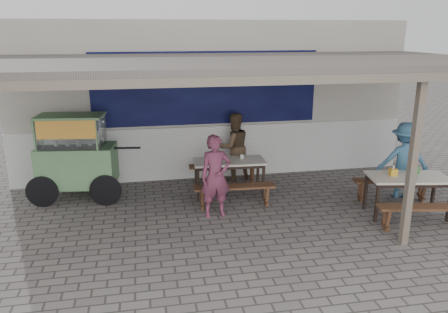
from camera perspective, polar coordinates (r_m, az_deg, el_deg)
name	(u,v)px	position (r m, az deg, el deg)	size (l,w,h in m)	color
ground	(247,231)	(7.52, 2.96, -9.71)	(60.00, 60.00, 0.00)	#655F5B
back_wall	(212,99)	(10.39, -1.64, 7.52)	(9.00, 1.28, 3.50)	beige
warung_roof	(237,64)	(7.67, 1.75, 11.94)	(9.00, 4.21, 2.81)	#534C47
table_left	(229,164)	(8.84, 0.68, -1.00)	(1.47, 0.72, 0.75)	silver
bench_left_street	(235,191)	(8.31, 1.38, -4.55)	(1.55, 0.36, 0.45)	brown
bench_left_wall	(224,169)	(9.59, 0.05, -1.69)	(1.55, 0.36, 0.45)	brown
table_right	(408,180)	(8.56, 22.93, -2.89)	(1.51, 0.95, 0.75)	silver
bench_right_street	(423,212)	(8.10, 24.51, -6.64)	(1.53, 0.54, 0.45)	brown
bench_right_wall	(392,185)	(9.24, 21.09, -3.51)	(1.53, 0.54, 0.45)	brown
vendor_cart	(75,154)	(9.08, -18.83, 0.29)	(2.20, 1.03, 1.71)	#628C5D
patron_street_side	(216,176)	(7.83, -1.10, -2.62)	(0.55, 0.36, 1.52)	brown
patron_wall_side	(234,147)	(9.78, 1.31, 1.27)	(0.74, 0.58, 1.53)	brown
patron_right_table	(404,160)	(9.44, 22.43, -0.48)	(1.00, 0.57, 1.55)	teal
tissue_box	(393,172)	(8.46, 21.21, -1.91)	(0.13, 0.13, 0.13)	gold
donation_box	(414,169)	(8.77, 23.52, -1.54)	(0.19, 0.13, 0.13)	#357534
condiment_jar	(242,156)	(8.95, 2.35, 0.02)	(0.07, 0.07, 0.08)	silver
condiment_bowl	(225,158)	(8.89, 0.16, -0.21)	(0.18, 0.18, 0.04)	white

